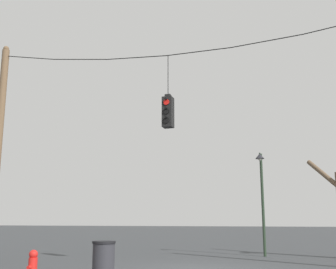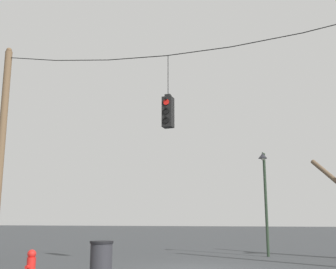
% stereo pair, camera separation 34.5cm
% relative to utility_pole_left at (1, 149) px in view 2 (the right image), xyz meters
% --- Properties ---
extents(utility_pole_left, '(0.28, 0.28, 8.33)m').
position_rel_utility_pole_left_xyz_m(utility_pole_left, '(0.00, 0.00, 0.00)').
color(utility_pole_left, brown).
rests_on(utility_pole_left, ground_plane).
extents(span_wire, '(15.80, 0.03, 0.87)m').
position_rel_utility_pole_left_xyz_m(span_wire, '(7.90, 0.00, 3.20)').
color(span_wire, black).
extents(traffic_light_over_intersection, '(0.34, 0.46, 2.55)m').
position_rel_utility_pole_left_xyz_m(traffic_light_over_intersection, '(6.83, -0.01, 0.91)').
color(traffic_light_over_intersection, black).
extents(street_lamp, '(0.38, 0.66, 4.34)m').
position_rel_utility_pole_left_xyz_m(street_lamp, '(9.29, 5.37, -1.22)').
color(street_lamp, '#233323').
rests_on(street_lamp, ground_plane).
extents(fire_hydrant, '(0.22, 0.30, 0.75)m').
position_rel_utility_pole_left_xyz_m(fire_hydrant, '(4.49, -3.70, -3.77)').
color(fire_hydrant, red).
rests_on(fire_hydrant, ground_plane).
extents(trash_bin, '(0.60, 0.60, 0.96)m').
position_rel_utility_pole_left_xyz_m(trash_bin, '(6.09, -3.02, -3.67)').
color(trash_bin, '#2D2D33').
rests_on(trash_bin, ground_plane).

